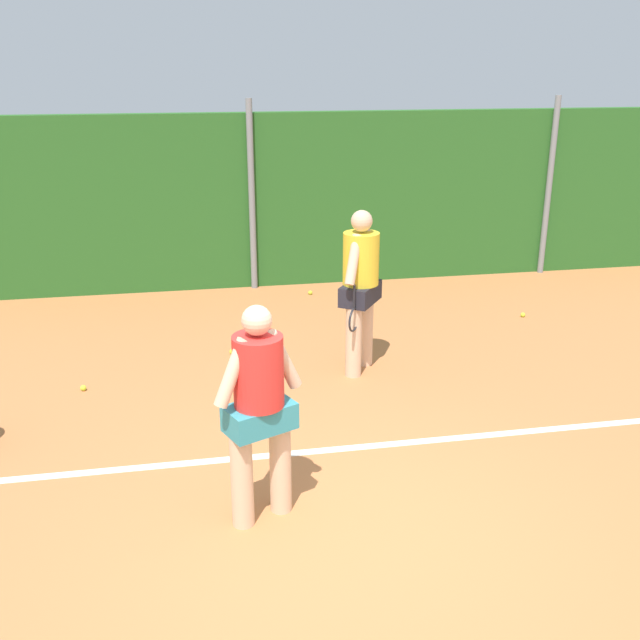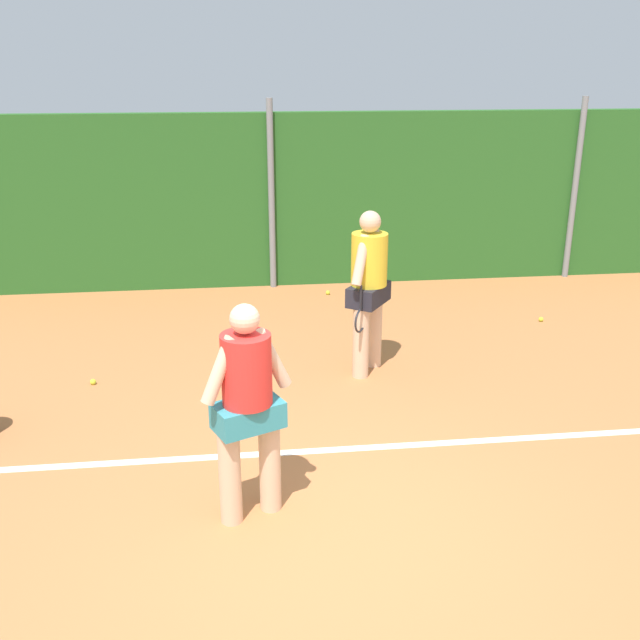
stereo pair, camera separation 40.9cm
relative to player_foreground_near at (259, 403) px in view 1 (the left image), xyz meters
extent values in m
plane|color=#C67542|center=(0.55, 1.59, -1.01)|extent=(27.04, 27.04, 0.00)
cube|color=#286023|center=(0.55, 6.44, 0.35)|extent=(17.23, 0.25, 2.73)
cylinder|color=gray|center=(0.55, 6.27, 0.46)|extent=(0.10, 0.10, 2.95)
cylinder|color=gray|center=(5.52, 6.27, 0.46)|extent=(0.10, 0.10, 2.95)
cube|color=white|center=(0.55, 0.94, -1.01)|extent=(12.59, 0.10, 0.01)
cylinder|color=beige|center=(0.16, 0.07, -0.62)|extent=(0.18, 0.18, 0.79)
cylinder|color=beige|center=(-0.16, -0.07, -0.62)|extent=(0.18, 0.18, 0.79)
cube|color=teal|center=(0.00, 0.00, -0.12)|extent=(0.61, 0.50, 0.21)
cylinder|color=red|center=(0.00, 0.00, 0.27)|extent=(0.39, 0.39, 0.56)
sphere|color=beige|center=(0.00, 0.00, 0.68)|extent=(0.23, 0.23, 0.23)
cylinder|color=beige|center=(0.20, 0.09, 0.31)|extent=(0.31, 0.20, 0.54)
cylinder|color=beige|center=(-0.20, -0.09, 0.31)|extent=(0.31, 0.20, 0.54)
cylinder|color=beige|center=(1.56, 2.90, -0.59)|extent=(0.19, 0.19, 0.84)
cylinder|color=beige|center=(1.35, 2.60, -0.59)|extent=(0.19, 0.19, 0.84)
cube|color=#23232D|center=(1.45, 2.75, -0.06)|extent=(0.59, 0.65, 0.22)
cylinder|color=yellow|center=(1.45, 2.75, 0.35)|extent=(0.41, 0.41, 0.60)
sphere|color=beige|center=(1.45, 2.75, 0.78)|extent=(0.24, 0.24, 0.24)
cylinder|color=beige|center=(1.59, 2.94, 0.39)|extent=(0.25, 0.30, 0.57)
cylinder|color=beige|center=(1.32, 2.56, 0.39)|extent=(0.25, 0.30, 0.57)
cylinder|color=black|center=(1.31, 2.46, 0.00)|extent=(0.03, 0.03, 0.28)
torus|color=#26262B|center=(1.31, 2.46, -0.27)|extent=(0.18, 0.25, 0.28)
sphere|color=#CCDB33|center=(-0.01, 3.50, -0.98)|extent=(0.07, 0.07, 0.07)
sphere|color=#CCDB33|center=(-1.72, 2.73, -0.98)|extent=(0.07, 0.07, 0.07)
sphere|color=#CCDB33|center=(4.20, 4.14, -0.98)|extent=(0.07, 0.07, 0.07)
sphere|color=#CCDB33|center=(1.38, 5.73, -0.98)|extent=(0.07, 0.07, 0.07)
camera|label=1|loc=(-0.45, -5.03, 2.49)|focal=40.91mm
camera|label=2|loc=(-0.05, -5.09, 2.49)|focal=40.91mm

